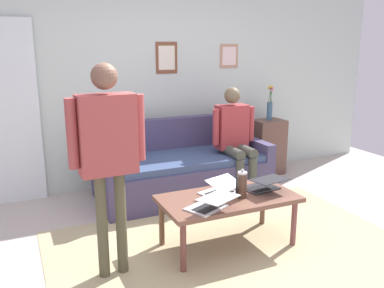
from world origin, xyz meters
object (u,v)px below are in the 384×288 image
at_px(coffee_table, 228,202).
at_px(french_press, 242,185).
at_px(person_seated, 235,135).
at_px(interior_door, 0,114).
at_px(flower_vase, 270,106).
at_px(laptop_right, 220,190).
at_px(person_standing, 108,145).
at_px(side_shelf, 268,147).
at_px(couch, 182,170).
at_px(laptop_center, 263,185).
at_px(laptop_left, 210,204).

bearing_deg(coffee_table, french_press, 141.73).
xyz_separation_m(french_press, person_seated, (-0.62, -1.21, 0.14)).
bearing_deg(interior_door, flower_vase, 174.90).
distance_m(french_press, person_seated, 1.37).
bearing_deg(laptop_right, person_seated, -125.50).
bearing_deg(person_standing, side_shelf, -147.16).
bearing_deg(laptop_right, french_press, 132.10).
height_order(laptop_right, french_press, french_press).
height_order(couch, coffee_table, couch).
bearing_deg(french_press, person_standing, -1.42).
xyz_separation_m(laptop_right, flower_vase, (-1.58, -1.56, 0.44)).
relative_size(side_shelf, person_standing, 0.46).
bearing_deg(person_seated, flower_vase, -149.08).
relative_size(laptop_center, person_seated, 0.32).
relative_size(coffee_table, flower_vase, 2.54).
bearing_deg(side_shelf, coffee_table, 46.57).
bearing_deg(person_standing, flower_vase, -147.16).
bearing_deg(person_seated, laptop_center, 73.00).
height_order(coffee_table, laptop_right, laptop_right).
height_order(couch, laptop_center, couch).
distance_m(interior_door, laptop_left, 2.66).
relative_size(interior_door, couch, 1.03).
height_order(interior_door, laptop_left, interior_door).
bearing_deg(side_shelf, laptop_center, 54.15).
xyz_separation_m(coffee_table, french_press, (-0.09, 0.07, 0.17)).
relative_size(person_standing, person_seated, 1.29).
distance_m(laptop_center, laptop_right, 0.42).
relative_size(coffee_table, person_seated, 0.94).
bearing_deg(couch, flower_vase, -169.29).
bearing_deg(laptop_right, person_standing, 6.69).
height_order(side_shelf, person_seated, person_seated).
xyz_separation_m(interior_door, laptop_center, (-2.16, 1.91, -0.51)).
bearing_deg(laptop_left, interior_door, -54.61).
xyz_separation_m(interior_door, person_standing, (-0.74, 1.97, 0.03)).
bearing_deg(couch, person_standing, 50.10).
distance_m(coffee_table, laptop_left, 0.35).
relative_size(coffee_table, laptop_left, 2.68).
relative_size(laptop_right, person_seated, 0.30).
xyz_separation_m(interior_door, side_shelf, (-3.33, 0.30, -0.65)).
height_order(flower_vase, person_seated, person_seated).
bearing_deg(laptop_right, interior_door, -46.69).
xyz_separation_m(interior_door, laptop_right, (-1.75, 1.85, -0.51)).
height_order(laptop_left, flower_vase, flower_vase).
distance_m(side_shelf, person_seated, 1.02).
distance_m(couch, french_press, 1.46).
bearing_deg(person_standing, laptop_center, -177.73).
bearing_deg(couch, french_press, 88.72).
bearing_deg(side_shelf, person_seated, 30.91).
xyz_separation_m(laptop_left, side_shelf, (-1.82, -1.83, -0.14)).
xyz_separation_m(laptop_center, flower_vase, (-1.17, -1.62, 0.44)).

